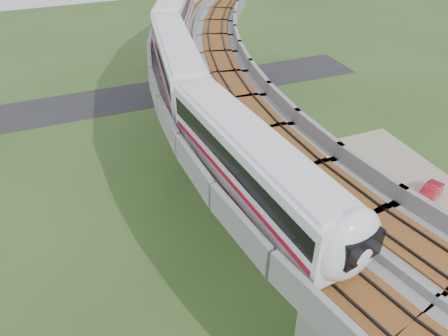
{
  "coord_description": "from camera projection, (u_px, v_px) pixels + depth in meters",
  "views": [
    {
      "loc": [
        -10.38,
        -23.04,
        25.34
      ],
      "look_at": [
        -0.99,
        0.54,
        7.5
      ],
      "focal_mm": 35.0,
      "sensor_mm": 36.0,
      "label": 1
    }
  ],
  "objects": [
    {
      "name": "asphalt_road",
      "position": [
        149.0,
        94.0,
        58.02
      ],
      "size": [
        60.0,
        8.0,
        0.03
      ],
      "primitive_type": "cube",
      "color": "#232326",
      "rests_on": "ground"
    },
    {
      "name": "tree_1",
      "position": [
        257.0,
        131.0,
        46.36
      ],
      "size": [
        2.69,
        2.69,
        3.06
      ],
      "color": "#382314",
      "rests_on": "ground"
    },
    {
      "name": "tree_2",
      "position": [
        290.0,
        172.0,
        40.72
      ],
      "size": [
        2.02,
        2.02,
        2.47
      ],
      "color": "#382314",
      "rests_on": "ground"
    },
    {
      "name": "car_red",
      "position": [
        430.0,
        192.0,
        39.78
      ],
      "size": [
        3.92,
        2.76,
        1.23
      ],
      "primitive_type": "imported",
      "rotation": [
        0.0,
        0.0,
        -1.13
      ],
      "color": "#AE101E",
      "rests_on": "dirt_lot"
    },
    {
      "name": "car_white",
      "position": [
        400.0,
        280.0,
        31.38
      ],
      "size": [
        2.8,
        4.09,
        1.29
      ],
      "primitive_type": "imported",
      "rotation": [
        0.0,
        0.0,
        0.37
      ],
      "color": "silver",
      "rests_on": "dirt_lot"
    },
    {
      "name": "tree_3",
      "position": [
        334.0,
        238.0,
        32.72
      ],
      "size": [
        2.05,
        2.05,
        3.09
      ],
      "color": "#382314",
      "rests_on": "ground"
    },
    {
      "name": "ground",
      "position": [
        238.0,
        245.0,
        35.22
      ],
      "size": [
        160.0,
        160.0,
        0.0
      ],
      "primitive_type": "plane",
      "color": "#2F4B1E",
      "rests_on": "ground"
    },
    {
      "name": "fence",
      "position": [
        342.0,
        209.0,
        37.74
      ],
      "size": [
        3.87,
        38.73,
        1.5
      ],
      "color": "#2D382D",
      "rests_on": "ground"
    },
    {
      "name": "dirt_lot",
      "position": [
        395.0,
        217.0,
        37.93
      ],
      "size": [
        18.0,
        26.0,
        0.04
      ],
      "primitive_type": "cube",
      "color": "gray",
      "rests_on": "ground"
    },
    {
      "name": "viaduct",
      "position": [
        290.0,
        140.0,
        31.18
      ],
      "size": [
        19.58,
        73.98,
        11.4
      ],
      "color": "#99968E",
      "rests_on": "ground"
    },
    {
      "name": "metro_train",
      "position": [
        198.0,
        31.0,
        40.99
      ],
      "size": [
        20.47,
        59.05,
        3.64
      ],
      "color": "white",
      "rests_on": "ground"
    },
    {
      "name": "car_dark",
      "position": [
        322.0,
        150.0,
        45.71
      ],
      "size": [
        4.2,
        2.08,
        1.17
      ],
      "primitive_type": "imported",
      "rotation": [
        0.0,
        0.0,
        1.68
      ],
      "color": "black",
      "rests_on": "dirt_lot"
    },
    {
      "name": "tree_0",
      "position": [
        247.0,
        92.0,
        53.04
      ],
      "size": [
        2.82,
        2.82,
        3.62
      ],
      "color": "#382314",
      "rests_on": "ground"
    }
  ]
}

